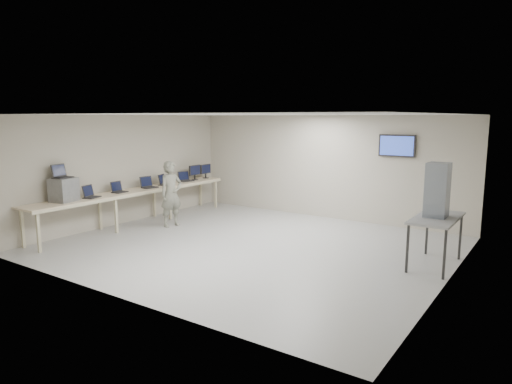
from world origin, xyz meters
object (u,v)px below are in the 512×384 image
Objects in this scene: workbench at (136,193)px; side_table at (437,221)px; soldier at (171,194)px; equipment_box at (64,190)px.

side_table reaches higher than workbench.
equipment_box is at bearing 171.71° from soldier.
workbench is at bearing -173.42° from side_table.
equipment_box is (-0.06, -2.00, 0.33)m from workbench.
side_table is at bearing 6.58° from workbench.
soldier is 1.07× the size of side_table.
workbench is at bearing 125.04° from soldier.
soldier reaches higher than equipment_box.
soldier reaches higher than workbench.
side_table is (6.29, 0.48, 0.03)m from soldier.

